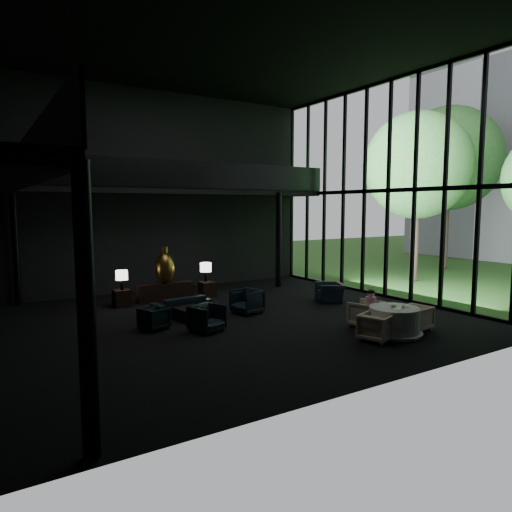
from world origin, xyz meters
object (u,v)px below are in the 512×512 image
lounge_armchair_east (247,299)px  table_lamp_right (206,268)px  window_armchair (330,290)px  coffee_table (191,314)px  bronze_urn (165,268)px  dining_chair_west (376,326)px  console (165,292)px  lounge_armchair_south (207,316)px  sofa (181,303)px  dining_table (394,323)px  side_table_right (207,289)px  child (371,301)px  dining_chair_north (366,312)px  side_table_left (122,298)px  lounge_armchair_west (154,318)px  table_lamp_left (122,276)px  dining_chair_east (416,317)px

lounge_armchair_east → table_lamp_right: bearing=166.0°
window_armchair → coffee_table: size_ratio=1.18×
bronze_urn → table_lamp_right: (1.60, -0.06, -0.12)m
coffee_table → dining_chair_west: size_ratio=1.09×
console → lounge_armchair_south: size_ratio=2.40×
bronze_urn → sofa: bearing=-96.2°
console → coffee_table: 3.11m
dining_chair_west → coffee_table: bearing=15.7°
coffee_table → dining_table: 5.89m
side_table_right → lounge_armchair_east: 3.06m
child → bronze_urn: bearing=-60.6°
table_lamp_right → sofa: (-1.82, -1.97, -0.77)m
console → bronze_urn: (0.00, -0.05, 0.89)m
dining_chair_north → side_table_left: bearing=-67.1°
sofa → coffee_table: size_ratio=2.02×
side_table_left → window_armchair: 7.32m
lounge_armchair_west → dining_chair_west: (4.43, -4.04, 0.07)m
bronze_urn → coffee_table: size_ratio=1.59×
table_lamp_right → window_armchair: 4.70m
table_lamp_left → lounge_armchair_south: table_lamp_left is taller
sofa → dining_chair_north: (3.78, -4.40, 0.11)m
bronze_urn → sofa: bronze_urn is taller
console → dining_chair_west: 8.08m
lounge_armchair_east → lounge_armchair_south: size_ratio=1.10×
lounge_armchair_west → side_table_left: bearing=-19.9°
console → lounge_armchair_east: 3.61m
sofa → lounge_armchair_east: size_ratio=1.82×
bronze_urn → side_table_right: (1.60, -0.17, -0.92)m
dining_chair_north → dining_chair_east: dining_chair_north is taller
window_armchair → dining_table: window_armchair is taller
bronze_urn → lounge_armchair_south: bearing=-96.3°
dining_table → dining_chair_east: size_ratio=2.03×
lounge_armchair_east → dining_table: (2.05, -4.21, -0.14)m
sofa → window_armchair: (5.23, -1.20, 0.10)m
console → dining_chair_west: bearing=-69.9°
side_table_left → side_table_right: (3.20, -0.09, 0.00)m
side_table_left → dining_chair_north: size_ratio=0.66×
bronze_urn → child: 7.47m
console → dining_chair_east: size_ratio=2.79×
lounge_armchair_east → dining_table: bearing=13.3°
bronze_urn → window_armchair: bearing=-32.8°
side_table_right → sofa: sofa is taller
table_lamp_right → coffee_table: bearing=-123.1°
lounge_armchair_west → dining_chair_north: dining_chair_north is taller
sofa → dining_chair_west: bearing=113.4°
bronze_urn → sofa: (-0.22, -2.03, -0.88)m
dining_chair_north → child: child is taller
bronze_urn → child: bearing=-60.6°
lounge_armchair_east → coffee_table: (-1.87, 0.19, -0.28)m
side_table_left → table_lamp_right: 3.30m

